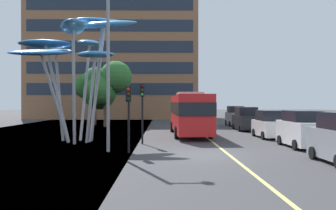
# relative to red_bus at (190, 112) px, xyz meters

# --- Properties ---
(ground) EXTENTS (120.00, 240.00, 0.10)m
(ground) POSITION_rel_red_bus_xyz_m (-0.84, -10.85, -1.97)
(ground) COLOR #38383A
(red_bus) EXTENTS (3.01, 10.76, 3.52)m
(red_bus) POSITION_rel_red_bus_xyz_m (0.00, 0.00, 0.00)
(red_bus) COLOR red
(red_bus) RESTS_ON ground
(leaf_sculpture) EXTENTS (8.17, 9.03, 8.70)m
(leaf_sculpture) POSITION_rel_red_bus_xyz_m (-8.04, -4.87, 4.64)
(leaf_sculpture) COLOR #9EA0A5
(leaf_sculpture) RESTS_ON ground
(traffic_light_kerb_near) EXTENTS (0.28, 0.42, 3.51)m
(traffic_light_kerb_near) POSITION_rel_red_bus_xyz_m (-4.00, -10.34, 0.63)
(traffic_light_kerb_near) COLOR black
(traffic_light_kerb_near) RESTS_ON ground
(traffic_light_kerb_far) EXTENTS (0.28, 0.42, 3.86)m
(traffic_light_kerb_far) POSITION_rel_red_bus_xyz_m (-3.52, -6.24, 0.87)
(traffic_light_kerb_far) COLOR black
(traffic_light_kerb_far) RESTS_ON ground
(car_parked_mid) EXTENTS (2.00, 4.23, 2.20)m
(car_parked_mid) POSITION_rel_red_bus_xyz_m (6.14, -8.00, -0.88)
(car_parked_mid) COLOR silver
(car_parked_mid) RESTS_ON ground
(car_parked_far) EXTENTS (1.93, 4.22, 2.09)m
(car_parked_far) POSITION_rel_red_bus_xyz_m (5.92, -2.33, -0.95)
(car_parked_far) COLOR silver
(car_parked_far) RESTS_ON ground
(car_side_street) EXTENTS (2.07, 4.39, 2.26)m
(car_side_street) POSITION_rel_red_bus_xyz_m (5.82, 4.91, -0.87)
(car_side_street) COLOR black
(car_side_street) RESTS_ON ground
(car_far_side) EXTENTS (1.91, 3.82, 2.29)m
(car_far_side) POSITION_rel_red_bus_xyz_m (6.18, 11.59, -0.85)
(car_far_side) COLOR gray
(car_far_side) RESTS_ON ground
(street_lamp) EXTENTS (1.60, 0.44, 8.72)m
(street_lamp) POSITION_rel_red_bus_xyz_m (-4.86, -9.72, 3.53)
(street_lamp) COLOR gray
(street_lamp) RESTS_ON ground
(tree_pavement_near) EXTENTS (5.71, 4.98, 7.37)m
(tree_pavement_near) POSITION_rel_red_bus_xyz_m (-8.86, 10.91, 2.61)
(tree_pavement_near) COLOR brown
(tree_pavement_near) RESTS_ON ground
(tree_pavement_far) EXTENTS (5.17, 5.03, 6.78)m
(tree_pavement_far) POSITION_rel_red_bus_xyz_m (-9.90, 13.77, 2.75)
(tree_pavement_far) COLOR brown
(tree_pavement_far) RESTS_ON ground
(backdrop_building) EXTENTS (27.88, 15.83, 23.36)m
(backdrop_building) POSITION_rel_red_bus_xyz_m (-10.53, 34.57, 9.76)
(backdrop_building) COLOR #8E6042
(backdrop_building) RESTS_ON ground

